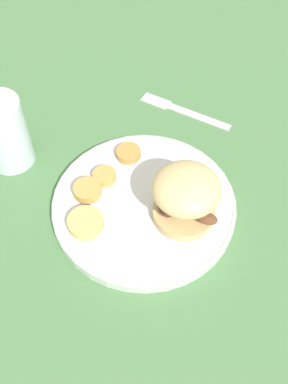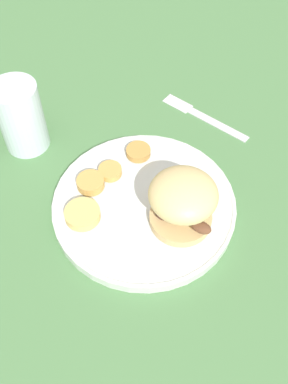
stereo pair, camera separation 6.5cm
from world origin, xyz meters
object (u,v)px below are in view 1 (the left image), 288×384
Objects in this scene: fork at (184,111)px; sandwich at (185,195)px; drinking_glass at (4,133)px; dinner_plate at (144,205)px.

sandwich is at bearing -139.97° from fork.
sandwich is 0.85× the size of drinking_glass.
dinner_plate is 2.28× the size of drinking_glass.
drinking_glass reaches higher than sandwich.
sandwich reaches higher than fork.
drinking_glass is (-0.10, 0.29, -0.01)m from sandwich.
sandwich reaches higher than dinner_plate.
sandwich is 0.60× the size of fork.
fork is (0.18, 0.15, -0.07)m from sandwich.
dinner_plate is at bearing -154.86° from fork.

